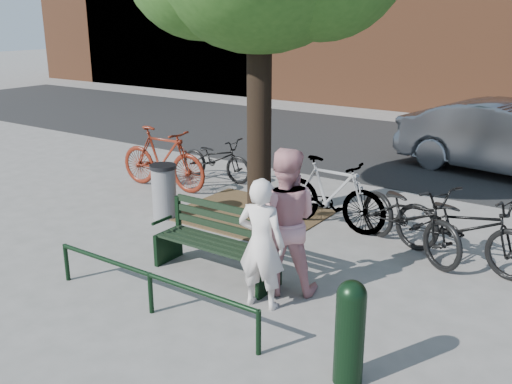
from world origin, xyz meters
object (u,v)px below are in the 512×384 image
Objects in this scene: park_bench at (219,240)px; person_left at (261,244)px; litter_bin at (164,191)px; parked_car at (512,140)px; person_right at (284,221)px; bicycle_c at (410,216)px; bollard at (350,329)px.

park_bench is 1.08m from person_left.
park_bench reaches higher than litter_bin.
park_bench is 7.63m from parked_car.
park_bench is 1.05m from person_right.
park_bench is at bearing -24.19° from person_right.
bicycle_c is 0.45× the size of parked_car.
bicycle_c is at bearing -117.95° from person_left.
parked_car is at bearing 26.17° from bicycle_c.
litter_bin is at bearing -37.20° from person_left.
park_bench is 1.90× the size of litter_bin.
person_right is 1.97m from bollard.
parked_car reaches higher than bollard.
person_right is at bearing -99.24° from person_left.
person_left is 0.34× the size of parked_car.
bicycle_c is at bearing -174.69° from parked_car.
park_bench is 0.95× the size of person_right.
park_bench is 2.45m from litter_bin.
park_bench is at bearing -29.84° from litter_bin.
bicycle_c reaches higher than park_bench.
person_left reaches higher than bicycle_c.
person_right reaches higher than bollard.
parked_car is (2.12, 7.32, 0.29)m from park_bench.
person_left is at bearing -23.52° from park_bench.
person_left is 1.51× the size of bollard.
person_left reaches higher than parked_car.
bollard is at bearing 111.77° from person_right.
litter_bin is 4.03m from bicycle_c.
person_right is 1.75× the size of bollard.
person_right is at bearing -173.07° from bicycle_c.
park_bench is at bearing 172.61° from parked_car.
parked_car is (1.17, 7.74, -0.01)m from person_left.
litter_bin is at bearing 132.60° from bicycle_c.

